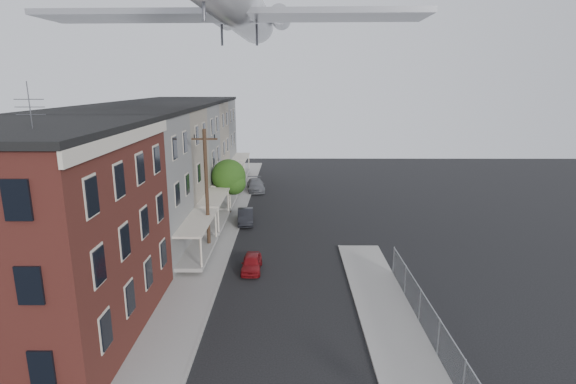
% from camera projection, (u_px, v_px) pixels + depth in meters
% --- Properties ---
extents(sidewalk_left, '(3.00, 62.00, 0.12)m').
position_uv_depth(sidewalk_left, '(223.00, 226.00, 38.83)').
color(sidewalk_left, gray).
rests_on(sidewalk_left, ground).
extents(sidewalk_right, '(3.00, 26.00, 0.12)m').
position_uv_depth(sidewalk_right, '(399.00, 343.00, 21.30)').
color(sidewalk_right, gray).
rests_on(sidewalk_right, ground).
extents(curb_left, '(0.15, 62.00, 0.14)m').
position_uv_depth(curb_left, '(239.00, 226.00, 38.83)').
color(curb_left, gray).
rests_on(curb_left, ground).
extents(curb_right, '(0.15, 26.00, 0.14)m').
position_uv_depth(curb_right, '(368.00, 343.00, 21.30)').
color(curb_right, gray).
rests_on(curb_right, ground).
extents(corner_building, '(10.31, 12.30, 12.15)m').
position_uv_depth(corner_building, '(29.00, 234.00, 21.14)').
color(corner_building, '#391412').
rests_on(corner_building, ground).
extents(row_house_a, '(11.98, 7.00, 10.30)m').
position_uv_depth(row_house_a, '(109.00, 188.00, 30.38)').
color(row_house_a, '#626260').
rests_on(row_house_a, ground).
extents(row_house_b, '(11.98, 7.00, 10.30)m').
position_uv_depth(row_house_b, '(142.00, 169.00, 37.18)').
color(row_house_b, gray).
rests_on(row_house_b, ground).
extents(row_house_c, '(11.98, 7.00, 10.30)m').
position_uv_depth(row_house_c, '(165.00, 156.00, 43.98)').
color(row_house_c, '#626260').
rests_on(row_house_c, ground).
extents(row_house_d, '(11.98, 7.00, 10.30)m').
position_uv_depth(row_house_d, '(182.00, 146.00, 50.78)').
color(row_house_d, gray).
rests_on(row_house_d, ground).
extents(row_house_e, '(11.98, 7.00, 10.30)m').
position_uv_depth(row_house_e, '(194.00, 139.00, 57.58)').
color(row_house_e, '#626260').
rests_on(row_house_e, ground).
extents(chainlink_fence, '(0.06, 18.06, 1.90)m').
position_uv_depth(chainlink_fence, '(439.00, 337.00, 20.10)').
color(chainlink_fence, gray).
rests_on(chainlink_fence, ground).
extents(utility_pole, '(1.80, 0.26, 9.00)m').
position_uv_depth(utility_pole, '(207.00, 190.00, 31.91)').
color(utility_pole, black).
rests_on(utility_pole, ground).
extents(street_tree, '(3.22, 3.20, 5.20)m').
position_uv_depth(street_tree, '(230.00, 178.00, 41.84)').
color(street_tree, black).
rests_on(street_tree, ground).
extents(car_near, '(1.27, 3.15, 1.07)m').
position_uv_depth(car_near, '(252.00, 263.00, 29.56)').
color(car_near, maroon).
rests_on(car_near, ground).
extents(car_mid, '(1.69, 3.94, 1.26)m').
position_uv_depth(car_mid, '(245.00, 216.00, 39.57)').
color(car_mid, black).
rests_on(car_mid, ground).
extents(car_far, '(2.50, 4.84, 1.34)m').
position_uv_depth(car_far, '(256.00, 185.00, 51.47)').
color(car_far, slate).
rests_on(car_far, ground).
extents(airplane, '(26.74, 30.53, 8.87)m').
position_uv_depth(airplane, '(238.00, 3.00, 32.99)').
color(airplane, silver).
rests_on(airplane, ground).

